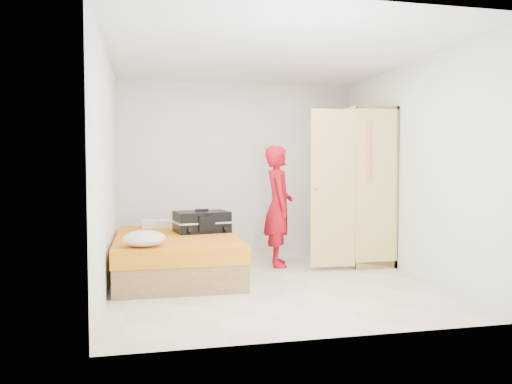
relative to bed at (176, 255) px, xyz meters
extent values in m
plane|color=beige|center=(1.05, -0.46, -0.25)|extent=(4.00, 4.00, 0.00)
plane|color=white|center=(1.05, -0.46, 2.35)|extent=(4.00, 4.00, 0.00)
cube|color=white|center=(1.05, 1.54, 1.05)|extent=(3.60, 0.02, 2.60)
cube|color=white|center=(1.05, -2.46, 1.05)|extent=(3.60, 0.02, 2.60)
cube|color=white|center=(-0.75, -0.46, 1.05)|extent=(0.02, 4.00, 2.60)
cube|color=white|center=(2.85, -0.46, 1.05)|extent=(0.02, 4.00, 2.60)
cube|color=olive|center=(0.00, 0.00, -0.10)|extent=(1.40, 2.00, 0.30)
cube|color=orange|center=(0.00, 0.00, 0.15)|extent=(1.42, 2.02, 0.20)
cube|color=#DDC26C|center=(2.82, 0.44, 0.80)|extent=(0.04, 1.20, 2.10)
cube|color=#DDC26C|center=(2.55, -0.14, 0.80)|extent=(0.58, 0.04, 2.10)
cube|color=#DDC26C|center=(2.55, 1.02, 0.80)|extent=(0.58, 0.04, 2.10)
cube|color=#DDC26C|center=(2.55, 0.44, 1.83)|extent=(0.58, 1.20, 0.04)
cube|color=#A48346|center=(2.55, 0.44, -0.20)|extent=(0.58, 1.20, 0.10)
cube|color=#DDC26C|center=(2.28, 0.74, 0.80)|extent=(0.04, 0.59, 2.00)
cube|color=#DDC26C|center=(1.97, -0.10, 0.80)|extent=(0.59, 0.08, 2.00)
cylinder|color=#B2B2B7|center=(2.55, 0.44, 1.67)|extent=(0.02, 1.10, 0.02)
imported|color=red|center=(1.37, 0.35, 0.55)|extent=(0.46, 0.63, 1.60)
cube|color=black|center=(0.33, 0.24, 0.38)|extent=(0.72, 0.57, 0.26)
cube|color=black|center=(0.33, 0.24, 0.52)|extent=(0.17, 0.07, 0.03)
ellipsoid|color=silver|center=(-0.38, -0.79, 0.33)|extent=(0.44, 0.44, 0.17)
cube|color=silver|center=(-0.14, 0.85, 0.30)|extent=(0.54, 0.28, 0.10)
camera|label=1|loc=(-0.35, -6.05, 1.08)|focal=35.00mm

